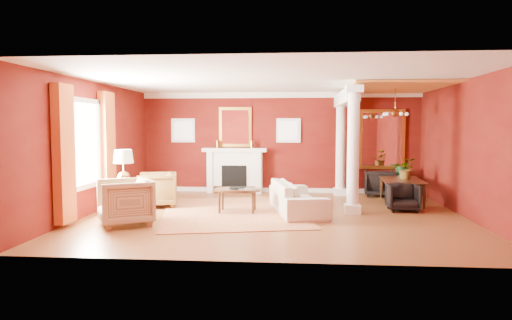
# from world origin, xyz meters

# --- Properties ---
(ground) EXTENTS (8.00, 8.00, 0.00)m
(ground) POSITION_xyz_m (0.00, 0.00, 0.00)
(ground) COLOR brown
(ground) RESTS_ON ground
(room_shell) EXTENTS (8.04, 7.04, 2.92)m
(room_shell) POSITION_xyz_m (0.00, 0.00, 2.02)
(room_shell) COLOR #5E170D
(room_shell) RESTS_ON ground
(fireplace) EXTENTS (1.85, 0.42, 1.29)m
(fireplace) POSITION_xyz_m (-1.30, 3.32, 0.65)
(fireplace) COLOR white
(fireplace) RESTS_ON ground
(overmantel_mirror) EXTENTS (0.95, 0.07, 1.15)m
(overmantel_mirror) POSITION_xyz_m (-1.30, 3.45, 1.90)
(overmantel_mirror) COLOR gold
(overmantel_mirror) RESTS_ON fireplace
(flank_window_left) EXTENTS (0.70, 0.07, 0.70)m
(flank_window_left) POSITION_xyz_m (-2.85, 3.46, 1.80)
(flank_window_left) COLOR white
(flank_window_left) RESTS_ON room_shell
(flank_window_right) EXTENTS (0.70, 0.07, 0.70)m
(flank_window_right) POSITION_xyz_m (0.25, 3.46, 1.80)
(flank_window_right) COLOR white
(flank_window_right) RESTS_ON room_shell
(left_window) EXTENTS (0.21, 2.55, 2.60)m
(left_window) POSITION_xyz_m (-3.89, -0.60, 1.42)
(left_window) COLOR white
(left_window) RESTS_ON room_shell
(column_front) EXTENTS (0.36, 0.36, 2.80)m
(column_front) POSITION_xyz_m (1.70, 0.30, 1.43)
(column_front) COLOR white
(column_front) RESTS_ON ground
(column_back) EXTENTS (0.36, 0.36, 2.80)m
(column_back) POSITION_xyz_m (1.70, 3.00, 1.43)
(column_back) COLOR white
(column_back) RESTS_ON ground
(header_beam) EXTENTS (0.30, 3.20, 0.32)m
(header_beam) POSITION_xyz_m (1.70, 1.90, 2.62)
(header_beam) COLOR white
(header_beam) RESTS_ON column_front
(amber_ceiling) EXTENTS (2.30, 3.40, 0.04)m
(amber_ceiling) POSITION_xyz_m (2.85, 1.75, 2.87)
(amber_ceiling) COLOR #EB9E45
(amber_ceiling) RESTS_ON room_shell
(dining_mirror) EXTENTS (1.30, 0.07, 1.70)m
(dining_mirror) POSITION_xyz_m (2.90, 3.45, 1.55)
(dining_mirror) COLOR gold
(dining_mirror) RESTS_ON room_shell
(chandelier) EXTENTS (0.60, 0.62, 0.75)m
(chandelier) POSITION_xyz_m (2.90, 1.80, 2.25)
(chandelier) COLOR #A47133
(chandelier) RESTS_ON room_shell
(crown_trim) EXTENTS (8.00, 0.08, 0.16)m
(crown_trim) POSITION_xyz_m (0.00, 3.46, 2.82)
(crown_trim) COLOR white
(crown_trim) RESTS_ON room_shell
(base_trim) EXTENTS (8.00, 0.08, 0.12)m
(base_trim) POSITION_xyz_m (0.00, 3.46, 0.06)
(base_trim) COLOR white
(base_trim) RESTS_ON ground
(rug) EXTENTS (3.77, 4.55, 0.02)m
(rug) POSITION_xyz_m (-0.96, 0.23, 0.01)
(rug) COLOR maroon
(rug) RESTS_ON ground
(sofa) EXTENTS (1.13, 2.42, 0.91)m
(sofa) POSITION_xyz_m (0.49, 0.32, 0.46)
(sofa) COLOR #F4E5CD
(sofa) RESTS_ON ground
(armchair_leopard) EXTENTS (1.01, 1.05, 0.90)m
(armchair_leopard) POSITION_xyz_m (-2.84, 0.78, 0.45)
(armchair_leopard) COLOR black
(armchair_leopard) RESTS_ON ground
(armchair_stripe) EXTENTS (1.26, 1.28, 0.99)m
(armchair_stripe) POSITION_xyz_m (-2.85, -1.27, 0.50)
(armchair_stripe) COLOR tan
(armchair_stripe) RESTS_ON ground
(coffee_table) EXTENTS (1.05, 1.05, 0.53)m
(coffee_table) POSITION_xyz_m (-0.84, 0.21, 0.48)
(coffee_table) COLOR black
(coffee_table) RESTS_ON ground
(coffee_book) EXTENTS (0.17, 0.04, 0.23)m
(coffee_book) POSITION_xyz_m (-0.81, 0.14, 0.64)
(coffee_book) COLOR black
(coffee_book) RESTS_ON coffee_table
(side_table) EXTENTS (0.57, 0.57, 1.43)m
(side_table) POSITION_xyz_m (-3.17, -0.47, 0.95)
(side_table) COLOR black
(side_table) RESTS_ON ground
(dining_table) EXTENTS (0.74, 1.77, 0.96)m
(dining_table) POSITION_xyz_m (3.11, 1.73, 0.48)
(dining_table) COLOR black
(dining_table) RESTS_ON ground
(dining_chair_near) EXTENTS (0.68, 0.63, 0.69)m
(dining_chair_near) POSITION_xyz_m (2.87, 0.68, 0.34)
(dining_chair_near) COLOR black
(dining_chair_near) RESTS_ON ground
(dining_chair_far) EXTENTS (0.85, 0.81, 0.79)m
(dining_chair_far) POSITION_xyz_m (2.75, 2.92, 0.39)
(dining_chair_far) COLOR black
(dining_chair_far) RESTS_ON ground
(green_urn) EXTENTS (0.34, 0.34, 0.82)m
(green_urn) POSITION_xyz_m (3.38, 3.00, 0.32)
(green_urn) COLOR #12391E
(green_urn) RESTS_ON ground
(potted_plant) EXTENTS (0.61, 0.65, 0.42)m
(potted_plant) POSITION_xyz_m (3.19, 1.73, 1.17)
(potted_plant) COLOR #26591E
(potted_plant) RESTS_ON dining_table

